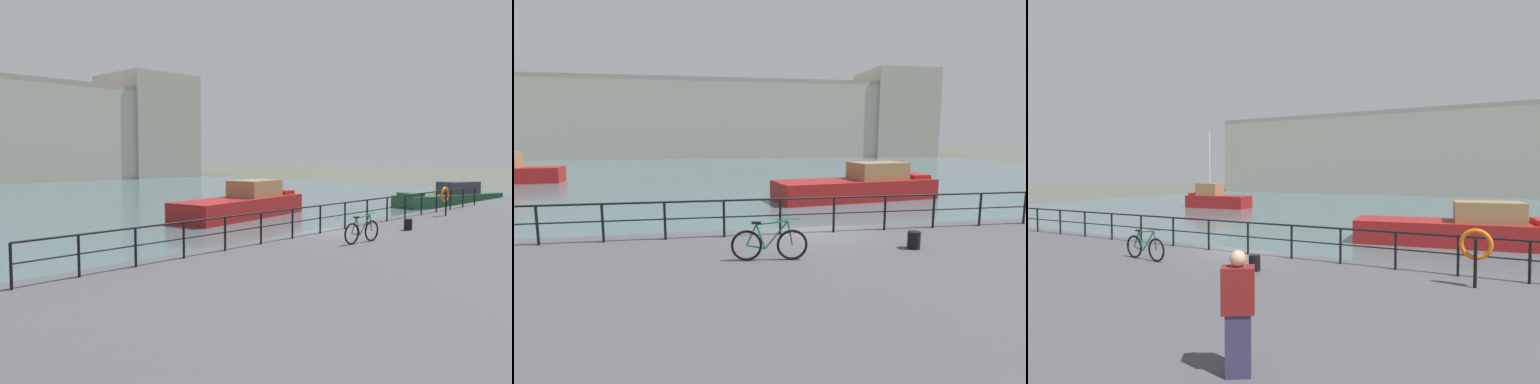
# 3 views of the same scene
# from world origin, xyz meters

# --- Properties ---
(ground_plane) EXTENTS (240.00, 240.00, 0.00)m
(ground_plane) POSITION_xyz_m (0.00, 0.00, 0.00)
(ground_plane) COLOR #4C5147
(water_basin) EXTENTS (80.00, 60.00, 0.01)m
(water_basin) POSITION_xyz_m (0.00, 30.20, 0.01)
(water_basin) COLOR #476066
(water_basin) RESTS_ON ground_plane
(quay_promenade) EXTENTS (56.00, 13.00, 0.97)m
(quay_promenade) POSITION_xyz_m (0.00, -6.50, 0.49)
(quay_promenade) COLOR #47474C
(quay_promenade) RESTS_ON ground_plane
(harbor_building) EXTENTS (79.49, 12.61, 16.07)m
(harbor_building) POSITION_xyz_m (5.80, 60.08, 6.69)
(harbor_building) COLOR #B2AD9E
(harbor_building) RESTS_ON ground_plane
(moored_blue_motorboat) EXTENTS (6.74, 3.01, 7.98)m
(moored_blue_motorboat) POSITION_xyz_m (-18.39, 23.01, 0.92)
(moored_blue_motorboat) COLOR maroon
(moored_blue_motorboat) RESTS_ON water_basin
(moored_white_yacht) EXTENTS (10.18, 4.39, 2.22)m
(moored_white_yacht) POSITION_xyz_m (6.19, 10.53, 0.80)
(moored_white_yacht) COLOR maroon
(moored_white_yacht) RESTS_ON water_basin
(quay_railing) EXTENTS (26.01, 0.07, 1.08)m
(quay_railing) POSITION_xyz_m (0.65, -0.75, 1.71)
(quay_railing) COLOR black
(quay_railing) RESTS_ON quay_promenade
(parked_bicycle) EXTENTS (1.77, 0.25, 0.98)m
(parked_bicycle) POSITION_xyz_m (-1.68, -3.01, 1.36)
(parked_bicycle) COLOR black
(parked_bicycle) RESTS_ON quay_promenade
(mooring_bollard) EXTENTS (0.32, 0.32, 0.44)m
(mooring_bollard) POSITION_xyz_m (2.11, -2.70, 1.19)
(mooring_bollard) COLOR black
(mooring_bollard) RESTS_ON quay_promenade
(life_ring_stand) EXTENTS (0.75, 0.16, 1.40)m
(life_ring_stand) POSITION_xyz_m (7.61, -1.70, 1.95)
(life_ring_stand) COLOR black
(life_ring_stand) RESTS_ON quay_promenade
(standing_person) EXTENTS (0.52, 0.47, 1.69)m
(standing_person) POSITION_xyz_m (5.10, -7.95, 1.83)
(standing_person) COLOR #332D4C
(standing_person) RESTS_ON quay_promenade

